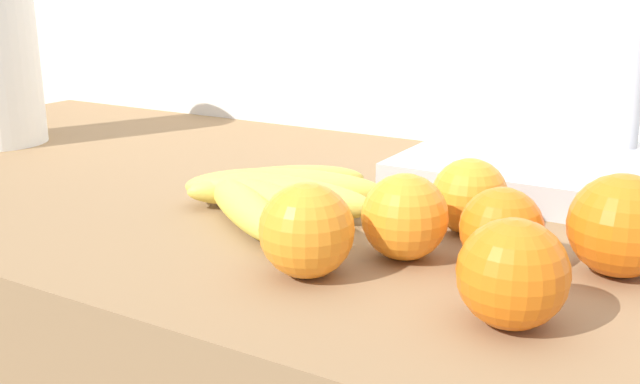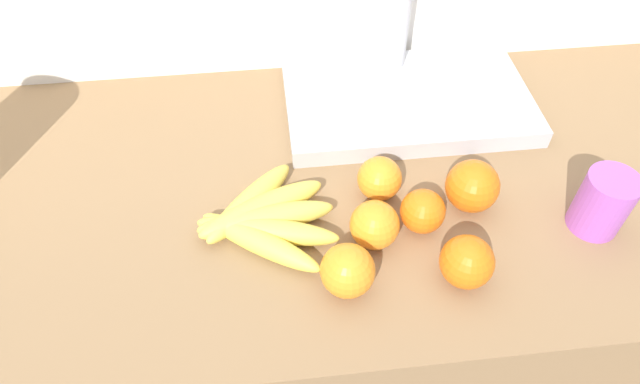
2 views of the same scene
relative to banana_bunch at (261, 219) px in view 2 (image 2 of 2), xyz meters
The scene contains 11 objects.
counter 0.50m from the banana_bunch, 38.75° to the left, with size 1.68×0.63×0.92m, color olive.
wall_back 0.52m from the banana_bunch, 77.15° to the left, with size 2.08×0.06×1.30m, color silver.
banana_bunch is the anchor object (origin of this frame).
orange_back_right 0.17m from the banana_bunch, 14.50° to the right, with size 0.07×0.07×0.07m, color orange.
orange_center 0.32m from the banana_bunch, ahead, with size 0.08×0.08×0.08m, color orange.
orange_back_left 0.24m from the banana_bunch, ahead, with size 0.07×0.07×0.07m, color orange.
orange_far_right 0.30m from the banana_bunch, 23.53° to the right, with size 0.07×0.07×0.07m, color orange.
orange_front 0.16m from the banana_bunch, 45.91° to the right, with size 0.07×0.07×0.07m, color orange.
orange_right 0.19m from the banana_bunch, 14.47° to the left, with size 0.07×0.07×0.07m, color orange.
sink_basin 0.37m from the banana_bunch, 42.36° to the left, with size 0.43×0.26×0.18m.
mug 0.49m from the banana_bunch, ahead, with size 0.07×0.07×0.10m, color #AE56BF.
Camera 2 is at (-0.07, -0.59, 1.57)m, focal length 31.08 mm.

